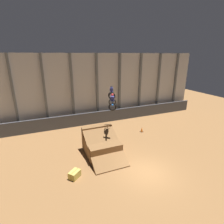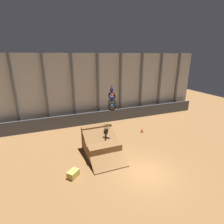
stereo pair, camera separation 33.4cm
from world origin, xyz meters
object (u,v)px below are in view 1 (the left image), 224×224
rider_bike_left_air (112,102)px  rider_bike_right_air (112,94)px  dirt_ramp (101,145)px  traffic_cone_near_ramp (142,130)px  hay_bale_trackside (75,174)px

rider_bike_left_air → rider_bike_right_air: (1.05, 2.73, 0.19)m
dirt_ramp → traffic_cone_near_ramp: dirt_ramp is taller
traffic_cone_near_ramp → dirt_ramp: bearing=-157.4°
rider_bike_left_air → hay_bale_trackside: size_ratio=1.69×
rider_bike_left_air → hay_bale_trackside: 7.08m
dirt_ramp → hay_bale_trackside: dirt_ramp is taller
rider_bike_left_air → dirt_ramp: bearing=-142.2°
rider_bike_left_air → hay_bale_trackside: (-4.46, -3.06, -4.57)m
hay_bale_trackside → rider_bike_left_air: bearing=34.4°
rider_bike_left_air → rider_bike_right_air: bearing=90.9°
dirt_ramp → rider_bike_right_air: size_ratio=2.59×
dirt_ramp → traffic_cone_near_ramp: 6.74m
rider_bike_right_air → traffic_cone_near_ramp: rider_bike_right_air is taller
rider_bike_left_air → rider_bike_right_air: 2.93m
dirt_ramp → hay_bale_trackside: bearing=-139.5°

